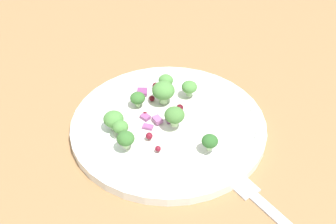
# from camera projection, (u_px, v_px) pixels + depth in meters

# --- Properties ---
(ground_plane) EXTENTS (1.80, 1.80, 0.02)m
(ground_plane) POSITION_uv_depth(u_px,v_px,m) (158.00, 136.00, 0.59)
(ground_plane) COLOR olive
(plate) EXTENTS (0.25, 0.25, 0.02)m
(plate) POSITION_uv_depth(u_px,v_px,m) (168.00, 123.00, 0.59)
(plate) COLOR white
(plate) RESTS_ON ground_plane
(dressing_pool) EXTENTS (0.14, 0.14, 0.00)m
(dressing_pool) POSITION_uv_depth(u_px,v_px,m) (168.00, 120.00, 0.58)
(dressing_pool) COLOR white
(dressing_pool) RESTS_ON plate
(broccoli_floret_0) EXTENTS (0.02, 0.02, 0.02)m
(broccoli_floret_0) POSITION_uv_depth(u_px,v_px,m) (121.00, 127.00, 0.55)
(broccoli_floret_0) COLOR #ADD18E
(broccoli_floret_0) RESTS_ON plate
(broccoli_floret_1) EXTENTS (0.02, 0.02, 0.02)m
(broccoli_floret_1) POSITION_uv_depth(u_px,v_px,m) (166.00, 81.00, 0.62)
(broccoli_floret_1) COLOR #8EB77A
(broccoli_floret_1) RESTS_ON plate
(broccoli_floret_2) EXTENTS (0.02, 0.02, 0.02)m
(broccoli_floret_2) POSITION_uv_depth(u_px,v_px,m) (189.00, 87.00, 0.61)
(broccoli_floret_2) COLOR #8EB77A
(broccoli_floret_2) RESTS_ON plate
(broccoli_floret_3) EXTENTS (0.03, 0.03, 0.03)m
(broccoli_floret_3) POSITION_uv_depth(u_px,v_px,m) (163.00, 91.00, 0.60)
(broccoli_floret_3) COLOR #9EC684
(broccoli_floret_3) RESTS_ON plate
(broccoli_floret_4) EXTENTS (0.03, 0.03, 0.03)m
(broccoli_floret_4) POSITION_uv_depth(u_px,v_px,m) (114.00, 120.00, 0.56)
(broccoli_floret_4) COLOR #9EC684
(broccoli_floret_4) RESTS_ON plate
(broccoli_floret_5) EXTENTS (0.02, 0.02, 0.02)m
(broccoli_floret_5) POSITION_uv_depth(u_px,v_px,m) (210.00, 141.00, 0.53)
(broccoli_floret_5) COLOR #ADD18E
(broccoli_floret_5) RESTS_ON plate
(broccoli_floret_6) EXTENTS (0.02, 0.02, 0.02)m
(broccoli_floret_6) POSITION_uv_depth(u_px,v_px,m) (138.00, 98.00, 0.59)
(broccoli_floret_6) COLOR #9EC684
(broccoli_floret_6) RESTS_ON plate
(broccoli_floret_7) EXTENTS (0.02, 0.02, 0.02)m
(broccoli_floret_7) POSITION_uv_depth(u_px,v_px,m) (126.00, 139.00, 0.53)
(broccoli_floret_7) COLOR #ADD18E
(broccoli_floret_7) RESTS_ON plate
(broccoli_floret_8) EXTENTS (0.03, 0.03, 0.03)m
(broccoli_floret_8) POSITION_uv_depth(u_px,v_px,m) (175.00, 115.00, 0.56)
(broccoli_floret_8) COLOR #ADD18E
(broccoli_floret_8) RESTS_ON plate
(cranberry_0) EXTENTS (0.01, 0.01, 0.01)m
(cranberry_0) POSITION_uv_depth(u_px,v_px,m) (158.00, 149.00, 0.54)
(cranberry_0) COLOR maroon
(cranberry_0) RESTS_ON plate
(cranberry_1) EXTENTS (0.01, 0.01, 0.01)m
(cranberry_1) POSITION_uv_depth(u_px,v_px,m) (149.00, 136.00, 0.55)
(cranberry_1) COLOR maroon
(cranberry_1) RESTS_ON plate
(cranberry_2) EXTENTS (0.01, 0.01, 0.01)m
(cranberry_2) POSITION_uv_depth(u_px,v_px,m) (156.00, 86.00, 0.63)
(cranberry_2) COLOR #4C0A14
(cranberry_2) RESTS_ON plate
(cranberry_3) EXTENTS (0.01, 0.01, 0.01)m
(cranberry_3) POSITION_uv_depth(u_px,v_px,m) (145.00, 114.00, 0.59)
(cranberry_3) COLOR maroon
(cranberry_3) RESTS_ON plate
(cranberry_4) EXTENTS (0.01, 0.01, 0.01)m
(cranberry_4) POSITION_uv_depth(u_px,v_px,m) (180.00, 108.00, 0.60)
(cranberry_4) COLOR #4C0A14
(cranberry_4) RESTS_ON plate
(cranberry_5) EXTENTS (0.01, 0.01, 0.01)m
(cranberry_5) POSITION_uv_depth(u_px,v_px,m) (150.00, 99.00, 0.61)
(cranberry_5) COLOR maroon
(cranberry_5) RESTS_ON plate
(onion_bit_0) EXTENTS (0.01, 0.02, 0.01)m
(onion_bit_0) POSITION_uv_depth(u_px,v_px,m) (158.00, 119.00, 0.58)
(onion_bit_0) COLOR #A35B93
(onion_bit_0) RESTS_ON plate
(onion_bit_1) EXTENTS (0.01, 0.01, 0.00)m
(onion_bit_1) POSITION_uv_depth(u_px,v_px,m) (145.00, 117.00, 0.58)
(onion_bit_1) COLOR #934C84
(onion_bit_1) RESTS_ON plate
(onion_bit_2) EXTENTS (0.02, 0.01, 0.00)m
(onion_bit_2) POSITION_uv_depth(u_px,v_px,m) (148.00, 127.00, 0.57)
(onion_bit_2) COLOR #934C84
(onion_bit_2) RESTS_ON plate
(onion_bit_3) EXTENTS (0.02, 0.02, 0.00)m
(onion_bit_3) POSITION_uv_depth(u_px,v_px,m) (142.00, 92.00, 0.62)
(onion_bit_3) COLOR #843D75
(onion_bit_3) RESTS_ON plate
(onion_bit_4) EXTENTS (0.01, 0.01, 0.00)m
(onion_bit_4) POSITION_uv_depth(u_px,v_px,m) (171.00, 118.00, 0.58)
(onion_bit_4) COLOR #843D75
(onion_bit_4) RESTS_ON plate
(fork) EXTENTS (0.10, 0.18, 0.01)m
(fork) POSITION_uv_depth(u_px,v_px,m) (284.00, 222.00, 0.48)
(fork) COLOR silver
(fork) RESTS_ON ground_plane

